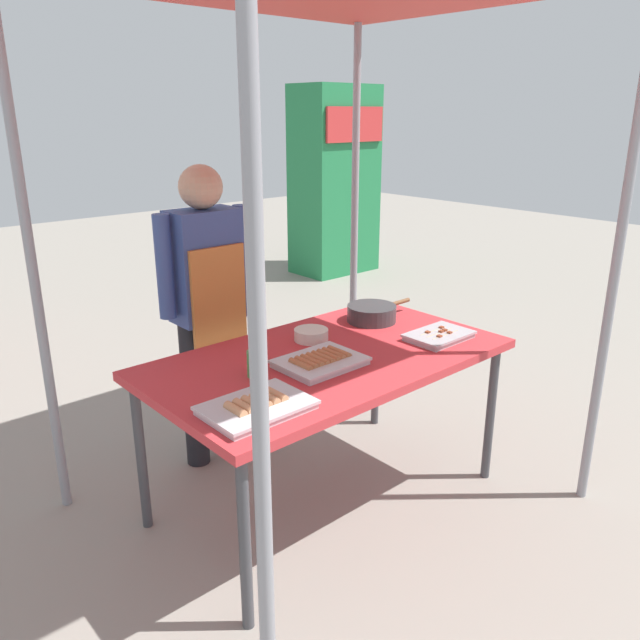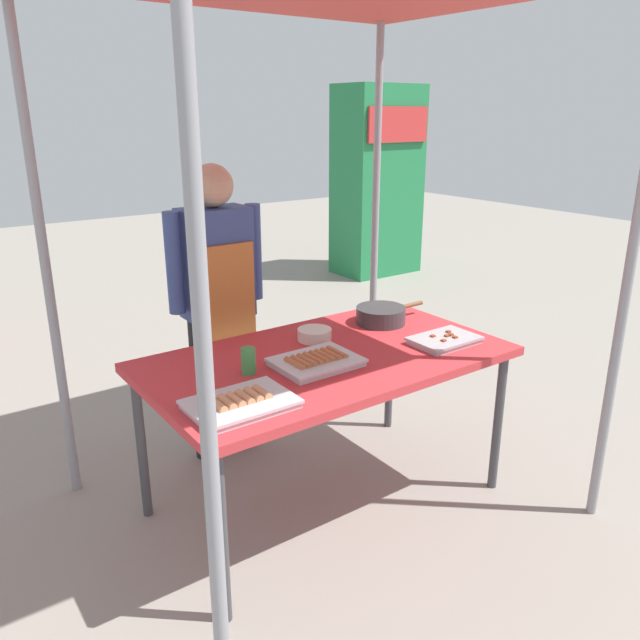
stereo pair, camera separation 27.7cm
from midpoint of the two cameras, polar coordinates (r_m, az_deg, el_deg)
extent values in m
plane|color=gray|center=(3.14, -1.99, -16.05)|extent=(18.00, 18.00, 0.00)
cube|color=#C63338|center=(2.79, -2.16, -3.60)|extent=(1.60, 0.90, 0.04)
cylinder|color=#3F3F44|center=(2.33, -10.46, -19.53)|extent=(0.04, 0.04, 0.71)
cylinder|color=#3F3F44|center=(3.21, 12.88, -8.38)|extent=(0.04, 0.04, 0.71)
cylinder|color=#3F3F44|center=(2.92, -18.68, -11.73)|extent=(0.04, 0.04, 0.71)
cylinder|color=#3F3F44|center=(3.66, 2.96, -4.43)|extent=(0.04, 0.04, 0.71)
cylinder|color=gray|center=(1.53, -10.74, -7.18)|extent=(0.04, 0.04, 2.25)
cylinder|color=gray|center=(2.93, 22.90, 4.08)|extent=(0.04, 0.04, 2.25)
cylinder|color=gray|center=(2.96, -27.13, 3.63)|extent=(0.04, 0.04, 2.25)
cylinder|color=gray|center=(3.87, 1.10, 8.73)|extent=(0.04, 0.04, 2.25)
cube|color=silver|center=(2.66, -2.96, -4.05)|extent=(0.34, 0.26, 0.02)
cube|color=silver|center=(2.66, -2.96, -3.73)|extent=(0.35, 0.27, 0.01)
cylinder|color=#B7663D|center=(2.59, -4.83, -4.16)|extent=(0.03, 0.13, 0.03)
cylinder|color=#B7663D|center=(2.61, -4.29, -3.99)|extent=(0.03, 0.13, 0.03)
cylinder|color=#B7663D|center=(2.63, -3.76, -3.82)|extent=(0.03, 0.13, 0.03)
cylinder|color=#B7663D|center=(2.64, -3.23, -3.65)|extent=(0.03, 0.13, 0.03)
cylinder|color=#B7663D|center=(2.66, -2.71, -3.49)|extent=(0.03, 0.13, 0.03)
cylinder|color=#B7663D|center=(2.68, -2.19, -3.32)|extent=(0.03, 0.13, 0.03)
cylinder|color=#B7663D|center=(2.70, -1.69, -3.16)|extent=(0.03, 0.13, 0.03)
cylinder|color=#B7663D|center=(2.72, -1.19, -3.00)|extent=(0.03, 0.13, 0.03)
cube|color=#ADADB2|center=(3.00, 8.20, -1.60)|extent=(0.30, 0.20, 0.02)
cube|color=#ADADB2|center=(2.99, 8.21, -1.31)|extent=(0.31, 0.21, 0.01)
cylinder|color=tan|center=(2.97, 8.74, -1.42)|extent=(0.19, 0.01, 0.01)
cube|color=brown|center=(2.99, 9.14, -1.28)|extent=(0.02, 0.02, 0.02)
cube|color=brown|center=(2.93, 8.19, -1.61)|extent=(0.02, 0.02, 0.02)
cylinder|color=tan|center=(2.99, 8.21, -1.24)|extent=(0.19, 0.01, 0.01)
cube|color=brown|center=(3.00, 8.40, -1.18)|extent=(0.02, 0.02, 0.02)
cube|color=brown|center=(3.02, 8.74, -1.06)|extent=(0.02, 0.02, 0.02)
cylinder|color=tan|center=(3.01, 7.69, -1.07)|extent=(0.19, 0.01, 0.01)
cube|color=brown|center=(2.98, 7.18, -1.25)|extent=(0.02, 0.02, 0.02)
cube|color=brown|center=(3.06, 8.47, -0.81)|extent=(0.02, 0.02, 0.02)
cube|color=silver|center=(2.30, -9.27, -8.08)|extent=(0.37, 0.26, 0.02)
cube|color=silver|center=(2.29, -9.29, -7.73)|extent=(0.38, 0.27, 0.01)
cylinder|color=tan|center=(2.25, -11.27, -8.12)|extent=(0.03, 0.10, 0.03)
cylinder|color=tan|center=(2.26, -10.47, -7.87)|extent=(0.03, 0.10, 0.03)
cylinder|color=tan|center=(2.28, -9.69, -7.62)|extent=(0.03, 0.10, 0.03)
cylinder|color=tan|center=(2.30, -8.92, -7.37)|extent=(0.03, 0.10, 0.03)
cylinder|color=tan|center=(2.31, -8.16, -7.12)|extent=(0.03, 0.10, 0.03)
cylinder|color=tan|center=(2.33, -7.41, -6.87)|extent=(0.03, 0.10, 0.03)
cylinder|color=#38383A|center=(3.21, 2.28, 0.57)|extent=(0.25, 0.25, 0.08)
cylinder|color=brown|center=(3.35, 4.83, 1.56)|extent=(0.16, 0.02, 0.02)
cylinder|color=#386B33|center=(3.20, 2.29, 1.11)|extent=(0.23, 0.23, 0.01)
cylinder|color=silver|center=(2.95, -3.50, -1.39)|extent=(0.16, 0.16, 0.05)
cylinder|color=#3F994C|center=(2.57, -9.09, -4.01)|extent=(0.06, 0.06, 0.11)
cylinder|color=black|center=(3.33, -13.74, -6.70)|extent=(0.12, 0.12, 0.78)
cylinder|color=black|center=(3.43, -10.50, -5.74)|extent=(0.12, 0.12, 0.78)
cube|color=#384C8C|center=(3.17, -12.90, 4.82)|extent=(0.34, 0.20, 0.55)
cube|color=#CC7233|center=(3.11, -11.72, 2.01)|extent=(0.30, 0.02, 0.50)
cylinder|color=#384C8C|center=(3.06, -16.53, 4.61)|extent=(0.08, 0.08, 0.50)
cylinder|color=#384C8C|center=(3.27, -9.56, 5.95)|extent=(0.08, 0.08, 0.50)
sphere|color=tan|center=(3.10, -13.41, 11.69)|extent=(0.21, 0.21, 0.21)
cube|color=#237F47|center=(7.21, 0.19, 12.50)|extent=(0.90, 0.59, 2.06)
cube|color=red|center=(6.94, 2.02, 17.37)|extent=(0.81, 0.03, 0.36)
camera|label=1|loc=(0.14, -92.86, -0.96)|focal=35.15mm
camera|label=2|loc=(0.14, 87.14, 0.96)|focal=35.15mm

